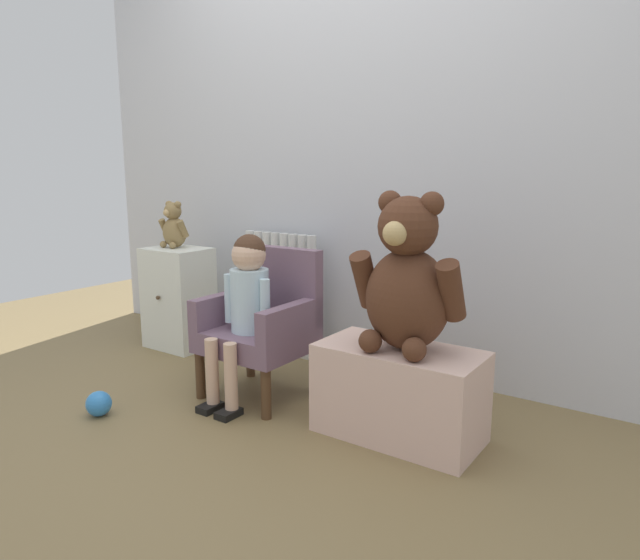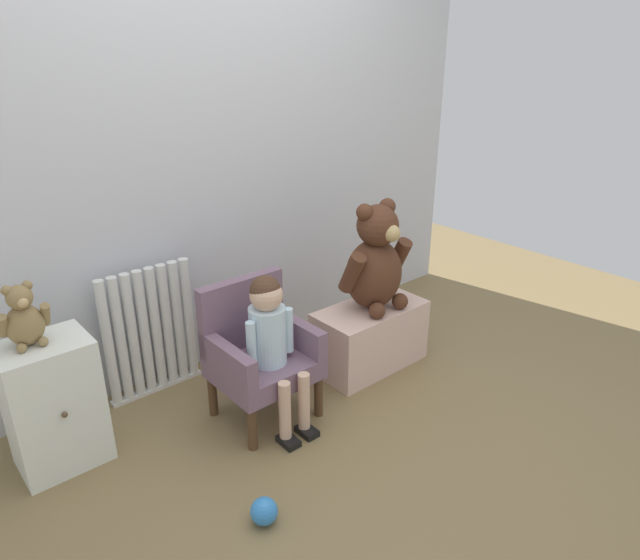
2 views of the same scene
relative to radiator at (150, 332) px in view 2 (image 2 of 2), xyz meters
name	(u,v)px [view 2 (image 2 of 2)]	position (x,y,z in m)	size (l,w,h in m)	color
ground_plane	(360,456)	(0.45, -1.08, -0.34)	(6.00, 6.00, 0.00)	olive
back_wall	(202,147)	(0.45, 0.13, 0.86)	(3.80, 0.05, 2.40)	silver
radiator	(150,332)	(0.00, 0.00, 0.00)	(0.50, 0.05, 0.68)	silver
small_dresser	(54,404)	(-0.56, -0.25, -0.05)	(0.36, 0.30, 0.58)	silver
child_armchair	(258,350)	(0.31, -0.51, 0.00)	(0.45, 0.40, 0.67)	#725669
child_figure	(271,331)	(0.31, -0.62, 0.15)	(0.25, 0.35, 0.75)	silver
low_bench	(370,336)	(1.03, -0.55, -0.16)	(0.63, 0.32, 0.36)	beige
large_teddy_bear	(375,262)	(1.05, -0.55, 0.28)	(0.43, 0.30, 0.59)	#4D2C1B
small_teddy_bear	(24,318)	(-0.59, -0.23, 0.36)	(0.19, 0.14, 0.27)	olive
toy_ball	(264,511)	(-0.10, -1.11, -0.29)	(0.11, 0.11, 0.11)	#327FCC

